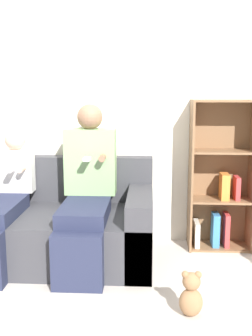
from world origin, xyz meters
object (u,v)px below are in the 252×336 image
(couch, at_px, (28,227))
(adult_seated, at_px, (87,185))
(child_seated, at_px, (5,200))
(bookshelf, at_px, (220,183))
(teddy_bear, at_px, (191,295))

(couch, distance_m, adult_seated, 0.63)
(child_seated, bearing_deg, bookshelf, 14.98)
(adult_seated, height_order, child_seated, adult_seated)
(couch, xyz_separation_m, teddy_bear, (1.26, -0.86, -0.12))
(couch, relative_size, adult_seated, 1.62)
(adult_seated, relative_size, teddy_bear, 4.28)
(adult_seated, bearing_deg, bookshelf, 20.05)
(adult_seated, distance_m, bookshelf, 1.18)
(bookshelf, bearing_deg, couch, -167.84)
(couch, bearing_deg, child_seated, -138.82)
(adult_seated, distance_m, child_seated, 0.66)
(couch, xyz_separation_m, bookshelf, (1.61, 0.35, 0.31))
(couch, distance_m, teddy_bear, 1.53)
(teddy_bear, bearing_deg, couch, 145.56)
(child_seated, height_order, teddy_bear, child_seated)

